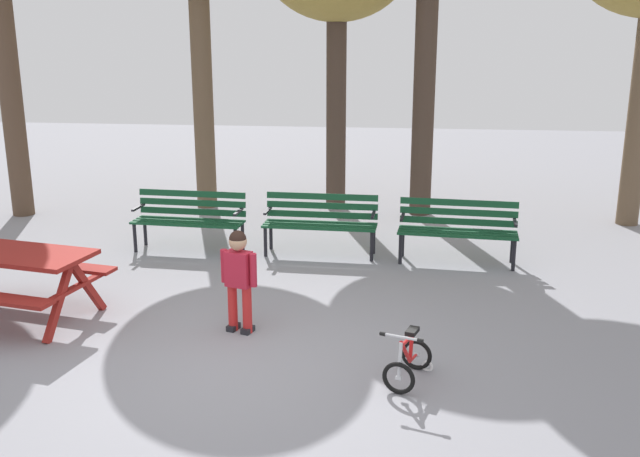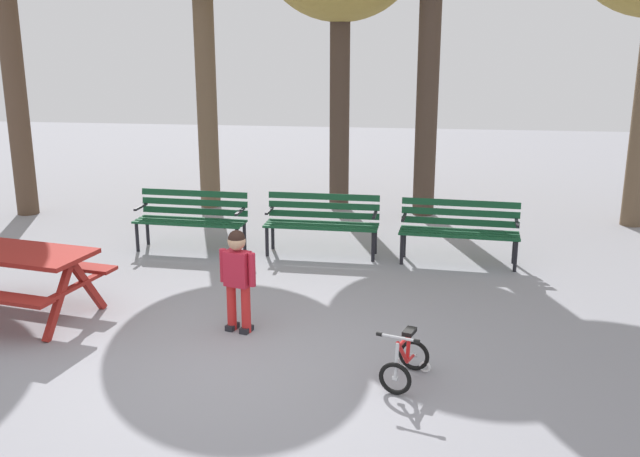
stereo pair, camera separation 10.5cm
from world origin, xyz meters
name	(u,v)px [view 1 (the left image)]	position (x,y,z in m)	size (l,w,h in m)	color
ground	(227,366)	(0.00, 0.00, 0.00)	(36.00, 36.00, 0.00)	gray
picnic_table	(11,266)	(-2.62, 0.91, 0.59)	(2.02, 1.65, 0.79)	maroon
park_bench_far_left	(190,216)	(-1.44, 3.64, 0.51)	(1.62, 0.55, 0.85)	#144728
park_bench_left	(321,219)	(0.46, 3.69, 0.51)	(1.61, 0.50, 0.85)	#144728
park_bench_right	(458,226)	(2.36, 3.53, 0.51)	(1.63, 0.58, 0.85)	#144728
child_standing	(239,273)	(-0.06, 0.82, 0.65)	(0.41, 0.23, 1.11)	red
kids_bicycle	(408,361)	(1.70, -0.10, 0.20)	(0.50, 0.62, 0.54)	black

